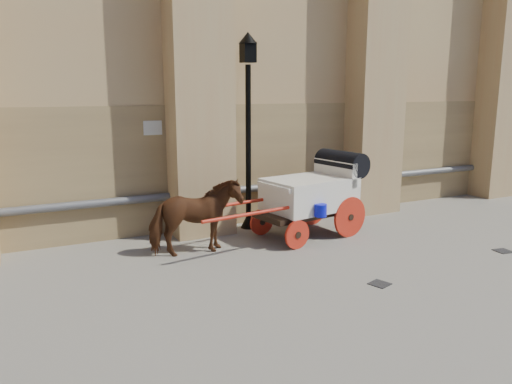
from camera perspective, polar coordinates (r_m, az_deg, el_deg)
ground at (r=9.36m, az=7.53°, el=-9.42°), size 90.00×90.00×0.00m
horse at (r=10.28m, az=-6.93°, el=-2.92°), size 1.89×0.93×1.56m
carriage at (r=11.66m, az=6.68°, el=0.09°), size 4.50×1.82×1.92m
street_lamp at (r=11.94m, az=-0.89°, el=7.48°), size 0.44×0.44×4.65m
drain_grate_near at (r=9.14m, az=13.94°, el=-10.15°), size 0.40×0.40×0.01m
drain_grate_far at (r=11.81m, az=26.40°, el=-6.06°), size 0.36×0.36×0.01m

